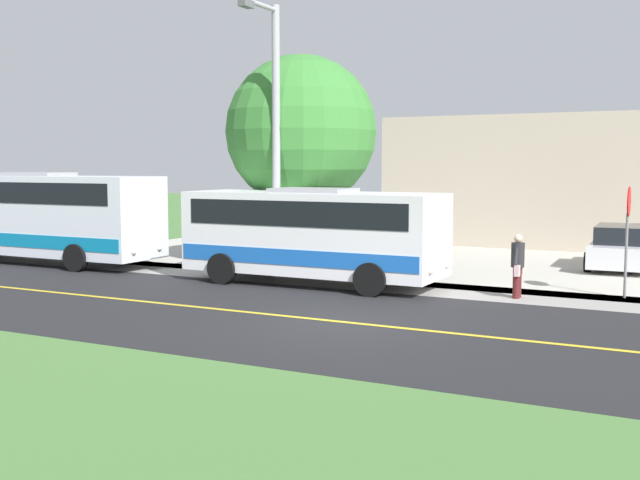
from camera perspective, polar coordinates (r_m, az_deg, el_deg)
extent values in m
plane|color=#477238|center=(16.93, 1.40, -6.10)|extent=(120.00, 120.00, 0.00)
cube|color=black|center=(16.93, 1.40, -6.09)|extent=(8.00, 100.00, 0.01)
cube|color=gray|center=(21.66, 7.38, -3.55)|extent=(2.40, 100.00, 0.01)
cube|color=#B2ADA3|center=(27.87, 18.25, -1.74)|extent=(14.00, 36.00, 0.01)
cube|color=gold|center=(16.93, 1.40, -6.07)|extent=(0.16, 100.00, 0.00)
cube|color=white|center=(22.07, -0.49, 0.58)|extent=(2.50, 7.50, 2.30)
cube|color=blue|center=(22.13, -0.49, -0.97)|extent=(2.54, 7.35, 0.44)
cube|color=black|center=(22.03, -0.50, 2.14)|extent=(2.54, 6.75, 0.70)
cube|color=gray|center=(22.00, -0.50, 3.72)|extent=(1.50, 2.25, 0.12)
cylinder|color=black|center=(22.38, 6.28, -2.09)|extent=(0.25, 0.90, 0.90)
cylinder|color=black|center=(20.08, 3.75, -2.95)|extent=(0.25, 0.90, 0.90)
cylinder|color=black|center=(24.40, -3.98, -1.43)|extent=(0.25, 0.90, 0.90)
cylinder|color=black|center=(22.32, -7.29, -2.12)|extent=(0.25, 0.90, 0.90)
sphere|color=#F2EACC|center=(21.35, 9.38, -1.83)|extent=(0.20, 0.20, 0.20)
sphere|color=#F2EACC|center=(20.05, 8.19, -2.29)|extent=(0.20, 0.20, 0.20)
cube|color=silver|center=(28.87, -20.58, 1.81)|extent=(2.32, 10.12, 2.70)
cube|color=#0C72A5|center=(28.93, -20.52, 0.23)|extent=(2.36, 9.92, 0.44)
cube|color=black|center=(28.83, -20.63, 3.39)|extent=(2.36, 9.11, 0.70)
cube|color=gray|center=(28.82, -20.67, 4.61)|extent=(1.39, 3.04, 0.12)
cylinder|color=black|center=(27.60, -14.30, -0.77)|extent=(0.25, 0.90, 0.90)
cylinder|color=black|center=(25.92, -17.69, -1.27)|extent=(0.25, 0.90, 0.90)
sphere|color=#F2EACC|center=(25.93, -11.85, -0.56)|extent=(0.20, 0.20, 0.20)
sphere|color=#F2EACC|center=(24.96, -13.69, -0.84)|extent=(0.20, 0.20, 0.20)
cylinder|color=#4C1919|center=(20.58, 14.49, -3.04)|extent=(0.18, 0.18, 0.80)
cylinder|color=#4C1919|center=(20.39, 14.37, -3.12)|extent=(0.18, 0.18, 0.80)
cylinder|color=#262628|center=(20.39, 14.48, -1.08)|extent=(0.34, 0.34, 0.64)
sphere|color=beige|center=(20.35, 14.51, 0.11)|extent=(0.22, 0.22, 0.22)
cylinder|color=#262628|center=(20.57, 14.59, -0.94)|extent=(0.27, 0.10, 0.58)
cube|color=beige|center=(20.68, 14.75, -2.05)|extent=(0.20, 0.12, 0.28)
cylinder|color=#262628|center=(20.21, 14.37, -1.05)|extent=(0.27, 0.10, 0.58)
cube|color=beige|center=(20.18, 14.43, -2.23)|extent=(0.20, 0.12, 0.28)
cylinder|color=slate|center=(21.26, 21.78, -1.10)|extent=(0.07, 0.07, 2.20)
cylinder|color=red|center=(21.15, 21.97, 2.67)|extent=(0.76, 0.03, 0.76)
cylinder|color=#9E9EA3|center=(23.11, -3.27, 7.13)|extent=(0.24, 0.24, 8.10)
cylinder|color=#9E9EA3|center=(22.86, -4.38, 16.99)|extent=(1.60, 0.14, 0.14)
cube|color=#59595B|center=(22.18, -5.51, 17.08)|extent=(0.50, 0.24, 0.20)
cube|color=silver|center=(27.37, 21.44, -0.87)|extent=(4.47, 1.98, 0.70)
cube|color=black|center=(27.11, 21.46, 0.42)|extent=(2.48, 1.63, 0.57)
cylinder|color=black|center=(28.80, 19.80, -0.93)|extent=(0.65, 0.25, 0.64)
cylinder|color=black|center=(26.10, 19.27, -1.56)|extent=(0.65, 0.25, 0.64)
cylinder|color=#4C3826|center=(25.50, -1.39, 0.88)|extent=(0.36, 0.36, 2.67)
sphere|color=#387A33|center=(25.44, -1.41, 8.08)|extent=(4.97, 4.97, 4.97)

